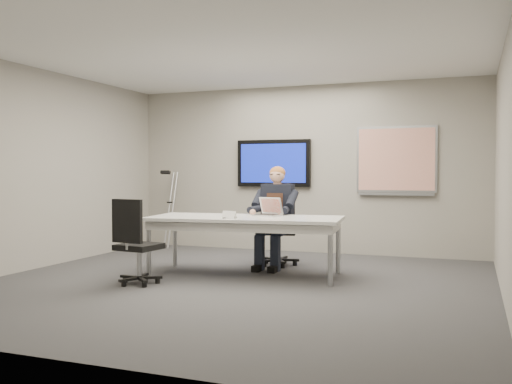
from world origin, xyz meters
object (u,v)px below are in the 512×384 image
(office_chair_far, at_px, (279,241))
(laptop, at_px, (269,211))
(seated_person, at_px, (274,227))
(conference_table, at_px, (245,223))
(office_chair_near, at_px, (137,258))

(office_chair_far, xyz_separation_m, laptop, (0.09, -0.69, 0.47))
(laptop, bearing_deg, seated_person, 116.07)
(office_chair_far, height_order, laptop, office_chair_far)
(conference_table, distance_m, seated_person, 0.72)
(conference_table, bearing_deg, office_chair_near, -140.20)
(office_chair_far, height_order, office_chair_near, office_chair_far)
(conference_table, relative_size, laptop, 6.46)
(office_chair_far, relative_size, laptop, 2.82)
(office_chair_near, xyz_separation_m, seated_person, (1.14, 1.72, 0.26))
(seated_person, distance_m, laptop, 0.50)
(office_chair_near, bearing_deg, seated_person, -117.56)
(office_chair_near, bearing_deg, office_chair_far, -113.61)
(conference_table, relative_size, office_chair_near, 2.51)
(office_chair_near, height_order, seated_person, seated_person)
(conference_table, bearing_deg, office_chair_far, 75.21)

